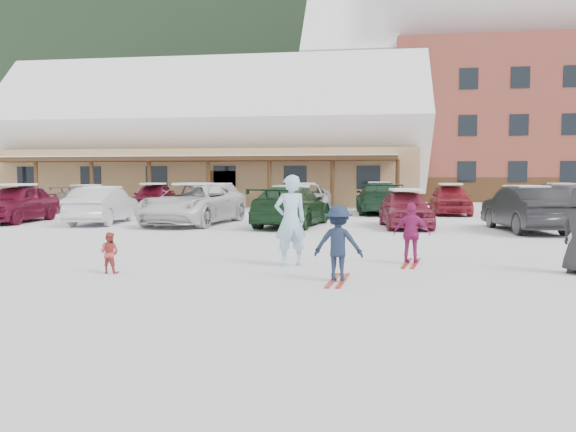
# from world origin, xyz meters

# --- Properties ---
(ground) EXTENTS (160.00, 160.00, 0.00)m
(ground) POSITION_xyz_m (0.00, 0.00, 0.00)
(ground) COLOR white
(ground) RESTS_ON ground
(forested_hillside) EXTENTS (300.00, 70.00, 38.00)m
(forested_hillside) POSITION_xyz_m (0.00, 85.00, 19.00)
(forested_hillside) COLOR black
(forested_hillside) RESTS_ON ground
(day_lodge) EXTENTS (29.12, 12.50, 10.38)m
(day_lodge) POSITION_xyz_m (-9.00, 27.96, 3.94)
(day_lodge) COLOR tan
(day_lodge) RESTS_ON ground
(alpine_hotel) EXTENTS (31.48, 14.01, 21.48)m
(alpine_hotel) POSITION_xyz_m (14.27, 38.00, 8.63)
(alpine_hotel) COLOR brown
(alpine_hotel) RESTS_ON ground
(lamp_post) EXTENTS (0.50, 0.25, 6.61)m
(lamp_post) POSITION_xyz_m (4.21, 25.07, 3.71)
(lamp_post) COLOR black
(lamp_post) RESTS_ON ground
(conifer_0) EXTENTS (4.40, 4.40, 10.20)m
(conifer_0) POSITION_xyz_m (-26.00, 30.00, 5.69)
(conifer_0) COLOR black
(conifer_0) RESTS_ON ground
(conifer_2) EXTENTS (5.28, 5.28, 12.24)m
(conifer_2) POSITION_xyz_m (-30.00, 42.00, 6.83)
(conifer_2) COLOR black
(conifer_2) RESTS_ON ground
(conifer_3) EXTENTS (3.96, 3.96, 9.18)m
(conifer_3) POSITION_xyz_m (6.00, 44.00, 5.12)
(conifer_3) COLOR black
(conifer_3) RESTS_ON ground
(adult_skier) EXTENTS (0.81, 0.71, 1.88)m
(adult_skier) POSITION_xyz_m (0.41, 0.56, 0.94)
(adult_skier) COLOR #A2D0E5
(adult_skier) RESTS_ON ground
(toddler_red) EXTENTS (0.40, 0.32, 0.79)m
(toddler_red) POSITION_xyz_m (-2.88, -0.81, 0.39)
(toddler_red) COLOR #B03E35
(toddler_red) RESTS_ON ground
(child_navy) EXTENTS (0.90, 0.57, 1.34)m
(child_navy) POSITION_xyz_m (1.48, -1.03, 0.67)
(child_navy) COLOR #17233B
(child_navy) RESTS_ON ground
(skis_child_navy) EXTENTS (0.32, 1.41, 0.03)m
(skis_child_navy) POSITION_xyz_m (1.48, -1.03, 0.01)
(skis_child_navy) COLOR #A82B18
(skis_child_navy) RESTS_ON ground
(child_magenta) EXTENTS (0.80, 0.45, 1.29)m
(child_magenta) POSITION_xyz_m (2.91, 1.14, 0.65)
(child_magenta) COLOR #9E1E64
(child_magenta) RESTS_ON ground
(skis_child_magenta) EXTENTS (0.45, 1.41, 0.03)m
(skis_child_magenta) POSITION_xyz_m (2.91, 1.14, 0.01)
(skis_child_magenta) COLOR #A82B18
(skis_child_magenta) RESTS_ON ground
(parked_car_0) EXTENTS (2.16, 4.64, 1.54)m
(parked_car_0) POSITION_xyz_m (-12.08, 10.01, 0.77)
(parked_car_0) COLOR maroon
(parked_car_0) RESTS_ON ground
(parked_car_1) EXTENTS (1.97, 4.48, 1.43)m
(parked_car_1) POSITION_xyz_m (-8.30, 9.88, 0.72)
(parked_car_1) COLOR silver
(parked_car_1) RESTS_ON ground
(parked_car_2) EXTENTS (3.24, 5.93, 1.57)m
(parked_car_2) POSITION_xyz_m (-4.71, 10.12, 0.79)
(parked_car_2) COLOR silver
(parked_car_2) RESTS_ON ground
(parked_car_3) EXTENTS (2.76, 5.37, 1.49)m
(parked_car_3) POSITION_xyz_m (-0.82, 9.83, 0.74)
(parked_car_3) COLOR #19391D
(parked_car_3) RESTS_ON ground
(parked_car_4) EXTENTS (1.96, 4.17, 1.38)m
(parked_car_4) POSITION_xyz_m (3.32, 9.81, 0.69)
(parked_car_4) COLOR maroon
(parked_car_4) RESTS_ON ground
(parked_car_5) EXTENTS (2.07, 4.75, 1.52)m
(parked_car_5) POSITION_xyz_m (7.23, 8.95, 0.76)
(parked_car_5) COLOR black
(parked_car_5) RESTS_ON ground
(parked_car_7) EXTENTS (2.10, 4.86, 1.39)m
(parked_car_7) POSITION_xyz_m (-12.92, 17.34, 0.70)
(parked_car_7) COLOR gray
(parked_car_7) RESTS_ON ground
(parked_car_8) EXTENTS (2.24, 4.53, 1.48)m
(parked_car_8) POSITION_xyz_m (-9.25, 17.53, 0.74)
(parked_car_8) COLOR #590C1E
(parked_car_8) RESTS_ON ground
(parked_car_9) EXTENTS (2.01, 4.64, 1.49)m
(parked_car_9) POSITION_xyz_m (-5.58, 16.89, 0.74)
(parked_car_9) COLOR #B4B3B8
(parked_car_9) RESTS_ON ground
(parked_car_10) EXTENTS (2.69, 5.51, 1.51)m
(parked_car_10) POSITION_xyz_m (-1.11, 16.56, 0.75)
(parked_car_10) COLOR silver
(parked_car_10) RESTS_ON ground
(parked_car_11) EXTENTS (2.43, 5.47, 1.56)m
(parked_car_11) POSITION_xyz_m (2.52, 17.42, 0.78)
(parked_car_11) COLOR #1D3F29
(parked_car_11) RESTS_ON ground
(parked_car_12) EXTENTS (1.87, 4.43, 1.50)m
(parked_car_12) POSITION_xyz_m (5.96, 17.38, 0.75)
(parked_car_12) COLOR maroon
(parked_car_12) RESTS_ON ground
(parked_car_13) EXTENTS (2.22, 4.78, 1.52)m
(parked_car_13) POSITION_xyz_m (10.97, 17.06, 0.76)
(parked_car_13) COLOR black
(parked_car_13) RESTS_ON ground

